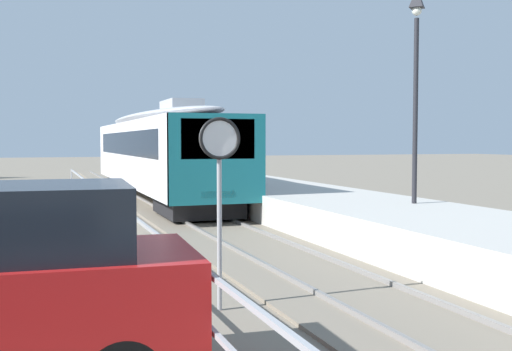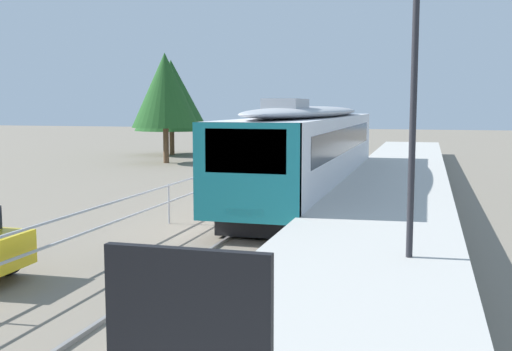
{
  "view_description": "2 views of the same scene",
  "coord_description": "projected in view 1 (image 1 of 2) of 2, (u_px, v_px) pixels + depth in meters",
  "views": [
    {
      "loc": [
        -4.84,
        1.63,
        2.46
      ],
      "look_at": [
        0.4,
        16.29,
        1.6
      ],
      "focal_mm": 43.66,
      "sensor_mm": 36.0,
      "label": 1
    },
    {
      "loc": [
        4.4,
        3.6,
        3.66
      ],
      "look_at": [
        0.0,
        19.29,
        1.8
      ],
      "focal_mm": 43.01,
      "sensor_mm": 36.0,
      "label": 2
    }
  ],
  "objects": [
    {
      "name": "speed_limit_sign",
      "position": [
        220.0,
        165.0,
        8.92
      ],
      "size": [
        0.61,
        0.1,
        2.81
      ],
      "color": "#9EA0A5",
      "rests_on": "ground"
    },
    {
      "name": "track_rails",
      "position": [
        188.0,
        213.0,
        20.91
      ],
      "size": [
        3.2,
        60.0,
        0.14
      ],
      "color": "slate",
      "rests_on": "ground"
    },
    {
      "name": "carpark_fence",
      "position": [
        134.0,
        234.0,
        10.35
      ],
      "size": [
        0.06,
        36.06,
        1.25
      ],
      "color": "#9EA0A5",
      "rests_on": "ground"
    },
    {
      "name": "ground_plane",
      "position": [
        96.0,
        218.0,
        19.91
      ],
      "size": [
        160.0,
        160.0,
        0.0
      ],
      "primitive_type": "plane",
      "color": "slate"
    },
    {
      "name": "station_platform",
      "position": [
        277.0,
        198.0,
        21.98
      ],
      "size": [
        3.9,
        60.0,
        0.9
      ],
      "primitive_type": "cube",
      "color": "#B7B5AD",
      "rests_on": "ground"
    },
    {
      "name": "commuter_train",
      "position": [
        158.0,
        149.0,
        25.77
      ],
      "size": [
        2.82,
        18.23,
        3.74
      ],
      "color": "silver",
      "rests_on": "track_rails"
    },
    {
      "name": "platform_lamp_mid_platform",
      "position": [
        416.0,
        54.0,
        15.41
      ],
      "size": [
        0.34,
        0.34,
        5.35
      ],
      "color": "#232328",
      "rests_on": "station_platform"
    }
  ]
}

